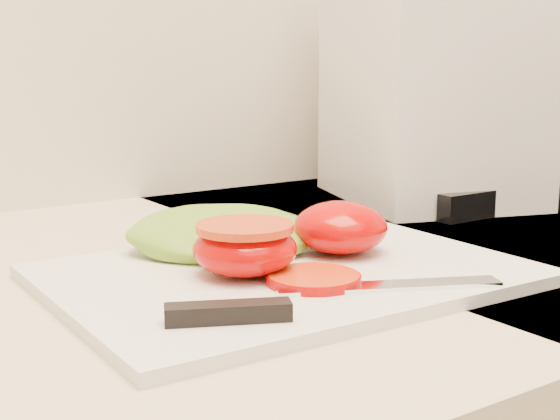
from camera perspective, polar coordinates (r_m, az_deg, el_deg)
cutting_board at (r=0.61m, az=0.53°, el=-4.73°), size 0.37×0.27×0.01m
tomato_half_dome at (r=0.66m, az=4.44°, el=-1.27°), size 0.08×0.08×0.04m
tomato_half_cut at (r=0.59m, az=-2.58°, el=-2.70°), size 0.08×0.08×0.04m
tomato_slice_0 at (r=0.57m, az=2.47°, el=-5.03°), size 0.07×0.07×0.01m
lettuce_leaf_0 at (r=0.66m, az=-4.14°, el=-1.75°), size 0.20×0.17×0.03m
knife at (r=0.52m, az=1.23°, el=-6.68°), size 0.25×0.09×0.01m
appliance at (r=0.97m, az=10.99°, el=9.57°), size 0.27×0.30×0.30m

